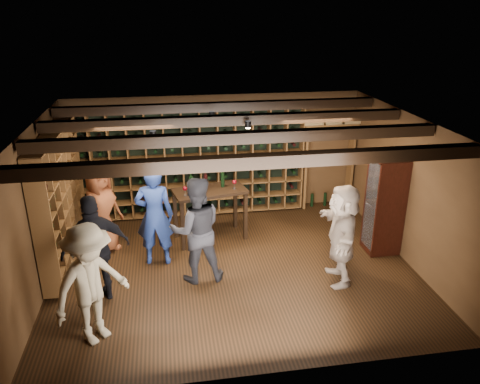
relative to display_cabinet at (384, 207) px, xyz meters
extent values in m
plane|color=black|center=(-2.71, -0.20, -0.86)|extent=(6.00, 6.00, 0.00)
plane|color=#4F331B|center=(-2.71, 2.30, 0.39)|extent=(6.00, 0.00, 6.00)
plane|color=#4F331B|center=(-2.71, -2.70, 0.39)|extent=(6.00, 0.00, 6.00)
plane|color=#4F331B|center=(-5.71, -0.20, 0.39)|extent=(0.00, 5.00, 5.00)
plane|color=#4F331B|center=(0.29, -0.20, 0.39)|extent=(0.00, 5.00, 5.00)
plane|color=black|center=(-2.71, -0.20, 1.64)|extent=(6.00, 6.00, 0.00)
cube|color=black|center=(-2.71, -1.80, 1.56)|extent=(5.90, 0.18, 0.16)
cube|color=black|center=(-2.71, -0.70, 1.56)|extent=(5.90, 0.18, 0.16)
cube|color=black|center=(-2.71, 0.40, 1.56)|extent=(5.90, 0.18, 0.16)
cube|color=black|center=(-2.71, 1.50, 1.56)|extent=(5.90, 0.18, 0.16)
cylinder|color=black|center=(-3.91, -0.20, 1.53)|extent=(0.10, 0.10, 0.10)
cylinder|color=black|center=(-2.41, 0.20, 1.53)|extent=(0.10, 0.10, 0.10)
cylinder|color=black|center=(-1.31, -0.50, 1.53)|extent=(0.10, 0.10, 0.10)
cylinder|color=black|center=(-2.91, 1.00, 1.53)|extent=(0.10, 0.10, 0.10)
cube|color=brown|center=(-3.24, 2.13, 0.29)|extent=(4.65, 0.30, 2.20)
cube|color=black|center=(-3.24, 2.13, 0.29)|extent=(4.56, 0.02, 2.16)
cube|color=brown|center=(-5.54, 0.62, 0.29)|extent=(0.30, 2.65, 2.20)
cube|color=black|center=(-5.54, 0.62, 0.29)|extent=(0.29, 0.02, 2.16)
cube|color=brown|center=(-0.31, 2.12, 0.99)|extent=(1.15, 0.32, 0.04)
cube|color=brown|center=(0.21, 2.12, 0.07)|extent=(0.05, 0.28, 1.85)
cube|color=brown|center=(-0.83, 2.12, 0.07)|extent=(0.05, 0.28, 1.85)
cube|color=#9F7F4F|center=(-0.71, 2.12, 1.11)|extent=(0.40, 0.30, 0.20)
cube|color=#9F7F4F|center=(-0.26, 2.12, 1.11)|extent=(0.40, 0.30, 0.20)
cube|color=#9F7F4F|center=(0.09, 2.12, 1.11)|extent=(0.40, 0.30, 0.20)
cube|color=black|center=(0.01, 0.00, -0.81)|extent=(0.55, 0.50, 0.10)
cube|color=black|center=(0.01, 0.00, 0.04)|extent=(0.55, 0.50, 1.70)
cube|color=white|center=(-0.25, 0.00, 0.04)|extent=(0.01, 0.46, 1.60)
cube|color=black|center=(0.01, 0.00, 0.04)|extent=(0.50, 0.44, 0.02)
sphere|color=#59260C|center=(-0.01, 0.00, 0.14)|extent=(0.18, 0.18, 0.18)
imported|color=navy|center=(-3.99, 0.22, 0.03)|extent=(0.68, 0.48, 1.76)
imported|color=black|center=(-3.34, -0.42, 0.02)|extent=(0.88, 0.71, 1.75)
imported|color=maroon|center=(-4.94, 0.80, -0.05)|extent=(0.92, 0.93, 1.62)
imported|color=black|center=(-4.84, -0.75, -0.01)|extent=(1.07, 0.71, 1.69)
imported|color=gray|center=(-4.79, -1.69, -0.01)|extent=(1.22, 1.20, 1.69)
imported|color=gray|center=(-1.10, -0.83, -0.03)|extent=(0.72, 1.59, 1.65)
cube|color=black|center=(-2.99, 0.97, 0.11)|extent=(1.43, 0.91, 0.06)
cube|color=black|center=(-3.53, 0.57, -0.38)|extent=(0.08, 0.08, 0.95)
cube|color=black|center=(-2.34, 0.82, -0.38)|extent=(0.08, 0.08, 0.95)
cube|color=black|center=(-3.64, 1.11, -0.38)|extent=(0.08, 0.08, 0.95)
cube|color=black|center=(-2.45, 1.36, -0.38)|extent=(0.08, 0.08, 0.95)
cylinder|color=black|center=(-3.33, 0.95, 0.28)|extent=(0.07, 0.07, 0.28)
cylinder|color=black|center=(-3.06, 1.01, 0.28)|extent=(0.07, 0.07, 0.28)
cylinder|color=black|center=(-2.73, 1.08, 0.28)|extent=(0.07, 0.07, 0.28)
camera|label=1|loc=(-3.73, -7.04, 3.31)|focal=35.00mm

